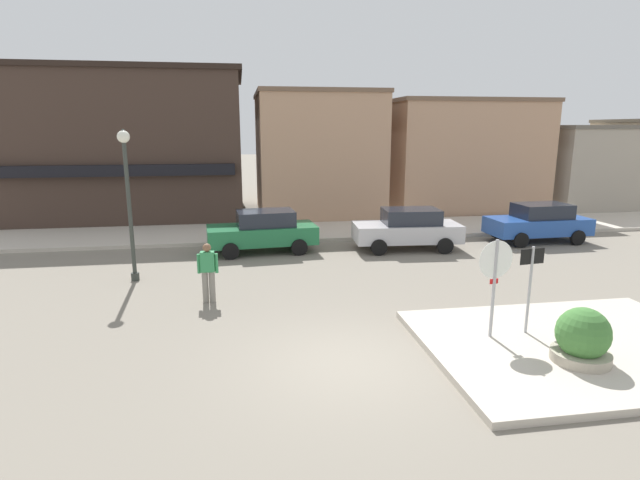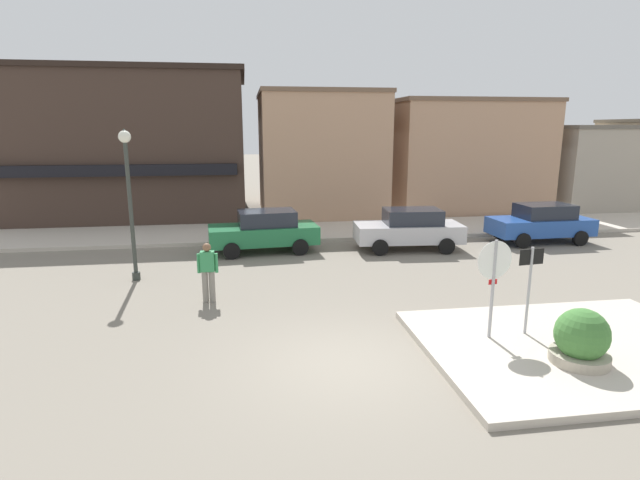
# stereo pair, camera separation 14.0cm
# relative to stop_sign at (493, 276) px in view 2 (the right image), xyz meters

# --- Properties ---
(ground_plane) EXTENTS (160.00, 160.00, 0.00)m
(ground_plane) POSITION_rel_stop_sign_xyz_m (-3.21, -0.47, -1.52)
(ground_plane) COLOR gray
(sidewalk_corner) EXTENTS (6.40, 4.80, 0.15)m
(sidewalk_corner) POSITION_rel_stop_sign_xyz_m (1.66, -0.64, -1.44)
(sidewalk_corner) COLOR beige
(sidewalk_corner) RESTS_ON ground
(kerb_far) EXTENTS (80.00, 4.00, 0.15)m
(kerb_far) POSITION_rel_stop_sign_xyz_m (-3.21, 12.18, -1.44)
(kerb_far) COLOR beige
(kerb_far) RESTS_ON ground
(stop_sign) EXTENTS (0.81, 0.13, 2.30)m
(stop_sign) POSITION_rel_stop_sign_xyz_m (0.00, 0.00, 0.00)
(stop_sign) COLOR #9E9EA3
(stop_sign) RESTS_ON ground
(one_way_sign) EXTENTS (0.60, 0.09, 2.10)m
(one_way_sign) POSITION_rel_stop_sign_xyz_m (0.88, 0.07, -0.19)
(one_way_sign) COLOR #9E9EA3
(one_way_sign) RESTS_ON ground
(planter) EXTENTS (1.10, 1.10, 1.23)m
(planter) POSITION_rel_stop_sign_xyz_m (1.15, -1.38, -0.96)
(planter) COLOR #ADA38E
(planter) RESTS_ON ground
(lamp_post) EXTENTS (0.36, 0.36, 4.54)m
(lamp_post) POSITION_rel_stop_sign_xyz_m (-8.50, 5.95, 1.44)
(lamp_post) COLOR #333833
(lamp_post) RESTS_ON ground
(parked_car_nearest) EXTENTS (4.13, 2.14, 1.56)m
(parked_car_nearest) POSITION_rel_stop_sign_xyz_m (-4.46, 8.95, -0.71)
(parked_car_nearest) COLOR #1E6B3D
(parked_car_nearest) RESTS_ON ground
(parked_car_second) EXTENTS (4.10, 2.08, 1.56)m
(parked_car_second) POSITION_rel_stop_sign_xyz_m (1.01, 8.50, -0.71)
(parked_car_second) COLOR #B7B7BC
(parked_car_second) RESTS_ON ground
(parked_car_third) EXTENTS (4.05, 1.97, 1.56)m
(parked_car_third) POSITION_rel_stop_sign_xyz_m (6.70, 8.89, -0.71)
(parked_car_third) COLOR #234C9E
(parked_car_third) RESTS_ON ground
(pedestrian_crossing_near) EXTENTS (0.55, 0.24, 1.61)m
(pedestrian_crossing_near) POSITION_rel_stop_sign_xyz_m (-6.16, 3.61, -0.65)
(pedestrian_crossing_near) COLOR gray
(pedestrian_crossing_near) RESTS_ON ground
(building_corner_shop) EXTENTS (12.32, 8.70, 7.33)m
(building_corner_shop) POSITION_rel_stop_sign_xyz_m (-11.13, 18.28, 2.15)
(building_corner_shop) COLOR #3D2D26
(building_corner_shop) RESTS_ON ground
(building_storefront_left_near) EXTENTS (6.26, 7.28, 6.36)m
(building_storefront_left_near) POSITION_rel_stop_sign_xyz_m (-1.17, 17.42, 1.67)
(building_storefront_left_near) COLOR tan
(building_storefront_left_near) RESTS_ON ground
(building_storefront_left_mid) EXTENTS (8.27, 7.38, 6.04)m
(building_storefront_left_mid) POSITION_rel_stop_sign_xyz_m (6.88, 17.95, 1.51)
(building_storefront_left_mid) COLOR tan
(building_storefront_left_mid) RESTS_ON ground
(building_storefront_right_near) EXTENTS (5.44, 5.83, 4.69)m
(building_storefront_right_near) POSITION_rel_stop_sign_xyz_m (14.31, 16.94, 0.83)
(building_storefront_right_near) COLOR #9E9384
(building_storefront_right_near) RESTS_ON ground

